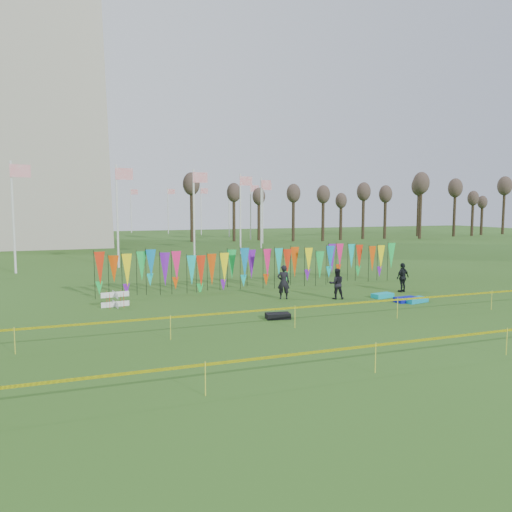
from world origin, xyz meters
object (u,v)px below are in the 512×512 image
object	(u,v)px
person_left	(283,282)
kite_bag_teal	(416,300)
box_kite	(115,299)
person_right	(403,277)
kite_bag_turquoise	(383,295)
kite_bag_blue	(406,300)
kite_bag_black	(278,316)
person_mid	(337,284)

from	to	relation	value
person_left	kite_bag_teal	xyz separation A→B (m)	(5.87, -3.15, -0.77)
box_kite	person_right	bearing A→B (deg)	-4.66
kite_bag_turquoise	kite_bag_teal	distance (m)	1.86
person_right	kite_bag_turquoise	xyz separation A→B (m)	(-2.06, -1.08, -0.71)
kite_bag_turquoise	kite_bag_blue	distance (m)	1.48
person_right	kite_bag_teal	bearing A→B (deg)	49.89
box_kite	person_left	distance (m)	8.45
person_left	kite_bag_blue	size ratio (longest dim) A/B	1.53
kite_bag_black	person_right	bearing A→B (deg)	22.01
kite_bag_blue	kite_bag_black	xyz separation A→B (m)	(-7.52, -1.20, -0.00)
box_kite	kite_bag_teal	size ratio (longest dim) A/B	0.60
kite_bag_turquoise	kite_bag_black	bearing A→B (deg)	-159.75
person_mid	kite_bag_blue	xyz separation A→B (m)	(2.89, -1.94, -0.68)
kite_bag_turquoise	kite_bag_blue	world-z (taller)	kite_bag_blue
kite_bag_black	kite_bag_teal	size ratio (longest dim) A/B	0.82
box_kite	kite_bag_black	distance (m)	8.06
person_left	kite_bag_black	xyz separation A→B (m)	(-2.04, -4.10, -0.77)
box_kite	kite_bag_teal	distance (m)	14.81
person_mid	kite_bag_teal	bearing A→B (deg)	163.26
kite_bag_turquoise	kite_bag_teal	size ratio (longest dim) A/B	0.92
kite_bag_black	kite_bag_teal	world-z (taller)	same
person_mid	kite_bag_black	distance (m)	5.64
kite_bag_turquoise	person_mid	bearing A→B (deg)	168.31
kite_bag_blue	kite_bag_black	bearing A→B (deg)	-170.95
person_left	kite_bag_black	distance (m)	4.64
kite_bag_black	kite_bag_turquoise	bearing A→B (deg)	20.25
kite_bag_teal	person_mid	bearing A→B (deg)	146.21
kite_bag_blue	person_right	bearing A→B (deg)	56.70
kite_bag_blue	kite_bag_teal	xyz separation A→B (m)	(0.39, -0.25, -0.00)
person_left	kite_bag_turquoise	bearing A→B (deg)	-178.47
kite_bag_black	person_left	bearing A→B (deg)	63.49
kite_bag_black	kite_bag_teal	xyz separation A→B (m)	(7.91, 0.94, 0.00)
box_kite	person_left	bearing A→B (deg)	-5.96
kite_bag_teal	kite_bag_black	bearing A→B (deg)	-173.20
kite_bag_blue	kite_bag_teal	size ratio (longest dim) A/B	0.93
person_mid	kite_bag_black	xyz separation A→B (m)	(-4.63, -3.14, -0.68)
person_left	kite_bag_turquoise	world-z (taller)	person_left
person_right	box_kite	bearing A→B (deg)	-20.26
person_mid	person_right	world-z (taller)	person_right
kite_bag_teal	kite_bag_blue	bearing A→B (deg)	146.76
person_right	kite_bag_blue	size ratio (longest dim) A/B	1.42
person_left	kite_bag_turquoise	size ratio (longest dim) A/B	1.55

